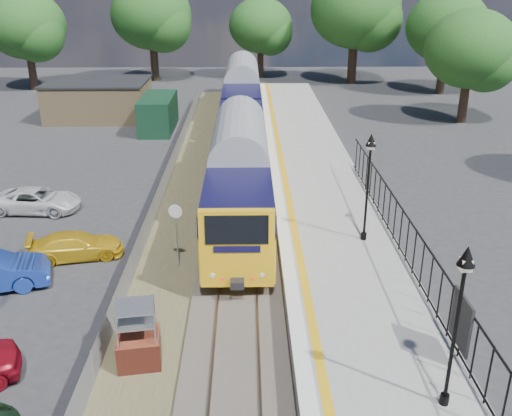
{
  "coord_description": "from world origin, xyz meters",
  "views": [
    {
      "loc": [
        0.38,
        -15.76,
        11.34
      ],
      "look_at": [
        0.75,
        6.87,
        2.0
      ],
      "focal_mm": 40.0,
      "sensor_mm": 36.0,
      "label": 1
    }
  ],
  "objects_px": {
    "victorian_lamp_north": "(370,163)",
    "car_yellow": "(76,246)",
    "brick_plinth": "(138,336)",
    "train": "(241,115)",
    "car_white": "(37,200)",
    "victorian_lamp_south": "(462,291)",
    "speed_sign": "(176,225)"
  },
  "relations": [
    {
      "from": "victorian_lamp_north",
      "to": "speed_sign",
      "type": "xyz_separation_m",
      "value": [
        -7.8,
        -0.79,
        -2.35
      ]
    },
    {
      "from": "victorian_lamp_south",
      "to": "car_yellow",
      "type": "bearing_deg",
      "value": 140.56
    },
    {
      "from": "victorian_lamp_south",
      "to": "victorian_lamp_north",
      "type": "relative_size",
      "value": 1.0
    },
    {
      "from": "victorian_lamp_south",
      "to": "speed_sign",
      "type": "bearing_deg",
      "value": 130.98
    },
    {
      "from": "victorian_lamp_north",
      "to": "car_yellow",
      "type": "bearing_deg",
      "value": 178.85
    },
    {
      "from": "car_yellow",
      "to": "car_white",
      "type": "xyz_separation_m",
      "value": [
        -3.44,
        5.2,
        0.04
      ]
    },
    {
      "from": "victorian_lamp_north",
      "to": "brick_plinth",
      "type": "distance_m",
      "value": 11.36
    },
    {
      "from": "train",
      "to": "brick_plinth",
      "type": "xyz_separation_m",
      "value": [
        -3.03,
        -23.85,
        -1.33
      ]
    },
    {
      "from": "victorian_lamp_south",
      "to": "car_yellow",
      "type": "relative_size",
      "value": 1.17
    },
    {
      "from": "speed_sign",
      "to": "train",
      "type": "bearing_deg",
      "value": 96.91
    },
    {
      "from": "victorian_lamp_north",
      "to": "car_yellow",
      "type": "relative_size",
      "value": 1.17
    },
    {
      "from": "speed_sign",
      "to": "car_yellow",
      "type": "relative_size",
      "value": 0.73
    },
    {
      "from": "train",
      "to": "brick_plinth",
      "type": "bearing_deg",
      "value": -97.24
    },
    {
      "from": "brick_plinth",
      "to": "car_white",
      "type": "bearing_deg",
      "value": 120.63
    },
    {
      "from": "train",
      "to": "car_white",
      "type": "bearing_deg",
      "value": -132.35
    },
    {
      "from": "victorian_lamp_south",
      "to": "car_yellow",
      "type": "height_order",
      "value": "victorian_lamp_south"
    },
    {
      "from": "car_yellow",
      "to": "victorian_lamp_north",
      "type": "bearing_deg",
      "value": -103.88
    },
    {
      "from": "speed_sign",
      "to": "car_white",
      "type": "height_order",
      "value": "speed_sign"
    },
    {
      "from": "victorian_lamp_north",
      "to": "train",
      "type": "xyz_separation_m",
      "value": [
        -5.3,
        16.85,
        -1.96
      ]
    },
    {
      "from": "brick_plinth",
      "to": "car_white",
      "type": "xyz_separation_m",
      "value": [
        -7.37,
        12.44,
        -0.41
      ]
    },
    {
      "from": "train",
      "to": "car_white",
      "type": "height_order",
      "value": "train"
    },
    {
      "from": "brick_plinth",
      "to": "car_yellow",
      "type": "distance_m",
      "value": 8.25
    },
    {
      "from": "train",
      "to": "car_yellow",
      "type": "relative_size",
      "value": 10.4
    },
    {
      "from": "brick_plinth",
      "to": "train",
      "type": "bearing_deg",
      "value": 82.76
    },
    {
      "from": "car_white",
      "to": "victorian_lamp_south",
      "type": "bearing_deg",
      "value": -130.14
    },
    {
      "from": "victorian_lamp_north",
      "to": "brick_plinth",
      "type": "relative_size",
      "value": 2.17
    },
    {
      "from": "victorian_lamp_south",
      "to": "brick_plinth",
      "type": "xyz_separation_m",
      "value": [
        -8.53,
        3.01,
        -3.28
      ]
    },
    {
      "from": "victorian_lamp_south",
      "to": "speed_sign",
      "type": "relative_size",
      "value": 1.61
    },
    {
      "from": "victorian_lamp_north",
      "to": "car_yellow",
      "type": "height_order",
      "value": "victorian_lamp_north"
    },
    {
      "from": "speed_sign",
      "to": "car_white",
      "type": "bearing_deg",
      "value": 156.67
    },
    {
      "from": "train",
      "to": "car_white",
      "type": "xyz_separation_m",
      "value": [
        -10.4,
        -11.41,
        -1.73
      ]
    },
    {
      "from": "car_white",
      "to": "victorian_lamp_north",
      "type": "bearing_deg",
      "value": -105.1
    }
  ]
}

